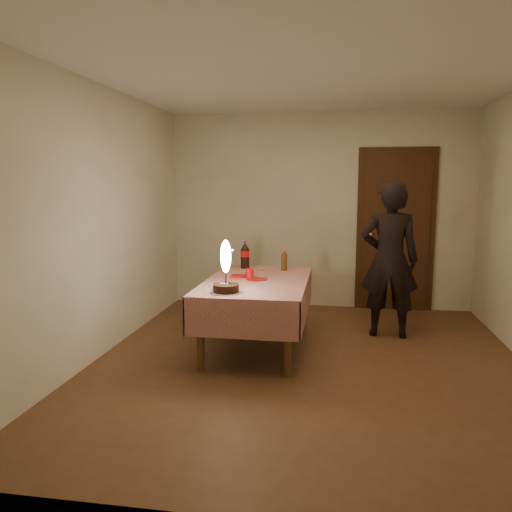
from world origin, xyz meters
name	(u,v)px	position (x,y,z in m)	size (l,w,h in m)	color
ground	(308,363)	(0.00, 0.00, 0.00)	(4.00, 4.50, 0.01)	brown
room_shell	(315,185)	(0.03, 0.08, 1.65)	(4.04, 4.54, 2.62)	silver
dining_table	(257,289)	(-0.55, 0.40, 0.60)	(1.02, 1.72, 0.70)	brown
birthday_cake	(226,277)	(-0.73, -0.22, 0.84)	(0.29, 0.29, 0.47)	white
red_plate	(257,279)	(-0.55, 0.42, 0.70)	(0.22, 0.22, 0.01)	#B6120C
red_cup	(250,273)	(-0.64, 0.48, 0.75)	(0.08, 0.08, 0.10)	red
clear_cup	(262,275)	(-0.50, 0.45, 0.74)	(0.07, 0.07, 0.09)	white
napkin_stack	(238,276)	(-0.76, 0.52, 0.71)	(0.15, 0.15, 0.02)	#A71315
cola_bottle	(245,255)	(-0.79, 1.06, 0.85)	(0.10, 0.10, 0.32)	black
amber_bottle_right	(284,260)	(-0.33, 0.99, 0.82)	(0.06, 0.06, 0.26)	#56310E
photographer	(389,260)	(0.81, 1.00, 0.85)	(0.64, 0.47, 1.69)	black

